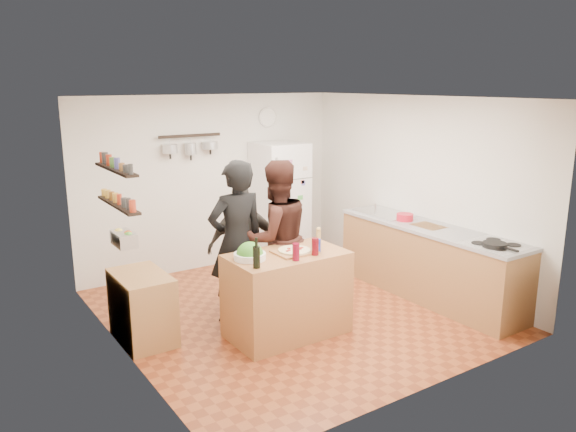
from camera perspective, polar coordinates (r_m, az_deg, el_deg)
room_shell at (r=6.74m, az=-1.36°, el=1.30°), size 4.20×4.20×4.20m
prep_island at (r=6.07m, az=-0.11°, el=-7.95°), size 1.25×0.72×0.91m
pizza_board at (r=5.94m, az=0.64°, el=-3.67°), size 0.42×0.34×0.02m
pizza at (r=5.93m, az=0.64°, el=-3.50°), size 0.34×0.34×0.02m
salad_bowl at (r=5.74m, az=-3.90°, el=-4.10°), size 0.33×0.33×0.07m
wine_bottle at (r=5.45m, az=-3.22°, el=-4.21°), size 0.07×0.07×0.22m
wine_glass_near at (r=5.67m, az=0.81°, el=-3.68°), size 0.07×0.07×0.18m
wine_glass_far at (r=5.85m, az=2.77°, el=-3.13°), size 0.07×0.07×0.18m
pepper_mill at (r=6.18m, az=3.11°, el=-2.29°), size 0.05×0.05×0.17m
salt_canister at (r=5.97m, az=2.93°, el=-3.01°), size 0.09×0.09×0.14m
person_left at (r=6.28m, az=-5.24°, el=-2.68°), size 0.69×0.47×1.86m
person_center at (r=6.47m, az=-1.25°, el=-2.30°), size 0.94×0.76×1.82m
person_back at (r=6.80m, az=-4.58°, el=-3.00°), size 0.93×0.53×1.49m
counter_run at (r=7.32m, az=14.08°, el=-4.60°), size 0.63×2.63×0.90m
stove_top at (r=6.62m, az=20.36°, el=-2.81°), size 0.60×0.62×0.02m
skillet at (r=6.50m, az=20.26°, el=-2.77°), size 0.26×0.26×0.05m
sink at (r=7.77m, az=9.66°, el=0.23°), size 0.50×0.80×0.03m
cutting_board at (r=7.22m, az=14.08°, el=-1.05°), size 0.30×0.40×0.02m
red_bowl at (r=7.41m, az=11.78°, el=-0.12°), size 0.22×0.22×0.09m
fridge at (r=8.43m, az=-0.84°, el=1.37°), size 0.70×0.68×1.80m
wall_clock at (r=8.54m, az=-2.09°, el=9.99°), size 0.30×0.03×0.30m
spice_shelf_lower at (r=5.73m, az=-16.86°, el=1.09°), size 0.12×1.00×0.02m
spice_shelf_upper at (r=5.67m, az=-17.10°, el=4.55°), size 0.12×1.00×0.02m
produce_basket at (r=5.82m, az=-16.35°, el=-2.24°), size 0.18×0.35×0.14m
side_table at (r=6.16m, az=-14.57°, el=-8.96°), size 0.50×0.80×0.73m
pot_rack at (r=7.88m, az=-9.93°, el=8.04°), size 0.90×0.04×0.04m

